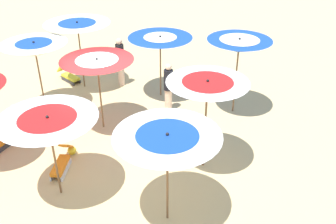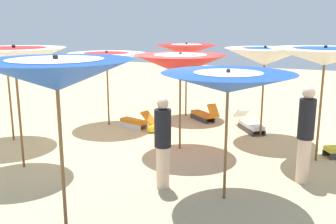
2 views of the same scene
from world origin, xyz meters
name	(u,v)px [view 1 (image 1 of 2)]	position (x,y,z in m)	size (l,w,h in m)	color
ground	(112,135)	(0.00, 0.00, -0.02)	(37.41, 37.41, 0.04)	#D1B57F
beach_umbrella_0	(239,46)	(-0.55, 4.06, 2.28)	(1.97, 1.97, 2.53)	brown
beach_umbrella_1	(160,42)	(-2.21, 1.97, 1.99)	(2.15, 2.15, 2.21)	brown
beach_umbrella_2	(78,28)	(-3.52, -0.67, 2.25)	(2.28, 2.28, 2.48)	brown
beach_umbrella_3	(207,89)	(2.00, 2.22, 2.25)	(1.99, 1.99, 2.51)	brown
beach_umbrella_4	(97,67)	(-0.50, -0.21, 2.01)	(2.10, 2.10, 2.29)	brown
beach_umbrella_5	(35,49)	(-2.07, -2.01, 2.11)	(2.03, 2.03, 2.38)	brown
beach_umbrella_6	(167,142)	(3.63, 0.88, 2.06)	(2.17, 2.17, 2.27)	brown
beach_umbrella_7	(49,125)	(2.26, -1.45, 1.92)	(2.19, 2.19, 2.17)	brown
lounger_0	(4,139)	(-0.15, -3.03, 0.20)	(1.11, 0.97, 0.60)	#333338
lounger_1	(29,111)	(-1.68, -2.49, 0.20)	(1.11, 1.33, 0.54)	#333338
lounger_2	(69,76)	(-4.14, -1.21, 0.20)	(1.12, 0.88, 0.56)	#333338
lounger_3	(61,163)	(1.34, -1.43, 0.20)	(1.24, 0.63, 0.55)	silver
beachgoer_0	(120,61)	(-3.35, 0.71, 0.96)	(0.30, 0.30, 1.82)	beige
beachgoer_1	(168,87)	(-1.07, 1.98, 0.87)	(0.30, 0.30, 1.66)	beige
beach_ball	(72,151)	(0.73, -1.17, 0.12)	(0.24, 0.24, 0.24)	yellow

